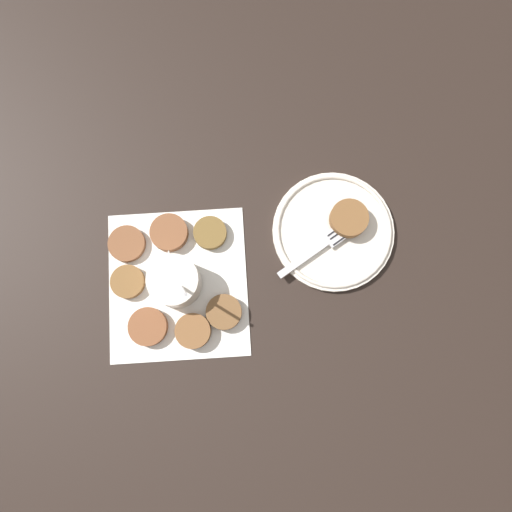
% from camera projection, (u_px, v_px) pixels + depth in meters
% --- Properties ---
extents(ground_plane, '(4.00, 4.00, 0.00)m').
position_uv_depth(ground_plane, '(184.00, 267.00, 0.88)').
color(ground_plane, black).
extents(napkin, '(0.29, 0.27, 0.00)m').
position_uv_depth(napkin, '(178.00, 284.00, 0.87)').
color(napkin, white).
rests_on(napkin, ground_plane).
extents(sauce_bowl, '(0.09, 0.09, 0.13)m').
position_uv_depth(sauce_bowl, '(175.00, 282.00, 0.84)').
color(sauce_bowl, silver).
rests_on(sauce_bowl, napkin).
extents(fritter_0, '(0.06, 0.06, 0.02)m').
position_uv_depth(fritter_0, '(210.00, 233.00, 0.88)').
color(fritter_0, brown).
rests_on(fritter_0, napkin).
extents(fritter_1, '(0.07, 0.07, 0.02)m').
position_uv_depth(fritter_1, '(148.00, 327.00, 0.85)').
color(fritter_1, brown).
rests_on(fritter_1, napkin).
extents(fritter_2, '(0.06, 0.06, 0.02)m').
position_uv_depth(fritter_2, '(224.00, 312.00, 0.85)').
color(fritter_2, brown).
rests_on(fritter_2, napkin).
extents(fritter_3, '(0.06, 0.06, 0.01)m').
position_uv_depth(fritter_3, '(128.00, 282.00, 0.86)').
color(fritter_3, brown).
rests_on(fritter_3, napkin).
extents(fritter_4, '(0.06, 0.06, 0.02)m').
position_uv_depth(fritter_4, '(191.00, 331.00, 0.85)').
color(fritter_4, brown).
rests_on(fritter_4, napkin).
extents(fritter_5, '(0.07, 0.07, 0.02)m').
position_uv_depth(fritter_5, '(169.00, 233.00, 0.88)').
color(fritter_5, brown).
rests_on(fritter_5, napkin).
extents(fritter_6, '(0.06, 0.06, 0.01)m').
position_uv_depth(fritter_6, '(127.00, 244.00, 0.88)').
color(fritter_6, brown).
rests_on(fritter_6, napkin).
extents(serving_plate, '(0.22, 0.22, 0.02)m').
position_uv_depth(serving_plate, '(333.00, 231.00, 0.88)').
color(serving_plate, silver).
rests_on(serving_plate, ground_plane).
extents(fritter_on_plate, '(0.07, 0.07, 0.02)m').
position_uv_depth(fritter_on_plate, '(349.00, 219.00, 0.87)').
color(fritter_on_plate, brown).
rests_on(fritter_on_plate, serving_plate).
extents(fork, '(0.09, 0.16, 0.00)m').
position_uv_depth(fork, '(326.00, 242.00, 0.87)').
color(fork, silver).
rests_on(fork, serving_plate).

